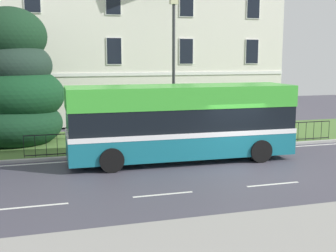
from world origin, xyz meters
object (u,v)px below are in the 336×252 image
(single_decker_bus, at_px, (181,121))
(litter_bin, at_px, (113,140))
(street_lamp_post, at_px, (174,62))
(georgian_townhouse, at_px, (135,34))
(evergreen_tree, at_px, (14,88))

(single_decker_bus, bearing_deg, litter_bin, 141.27)
(single_decker_bus, distance_m, street_lamp_post, 3.52)
(georgian_townhouse, bearing_deg, litter_bin, -107.23)
(evergreen_tree, height_order, single_decker_bus, evergreen_tree)
(georgian_townhouse, height_order, single_decker_bus, georgian_townhouse)
(evergreen_tree, bearing_deg, litter_bin, -40.13)
(georgian_townhouse, distance_m, street_lamp_post, 11.92)
(georgian_townhouse, xyz_separation_m, evergreen_tree, (-8.05, -8.43, -3.11))
(evergreen_tree, bearing_deg, single_decker_bus, -40.18)
(single_decker_bus, height_order, litter_bin, single_decker_bus)
(evergreen_tree, distance_m, single_decker_bus, 9.10)
(evergreen_tree, relative_size, street_lamp_post, 1.01)
(litter_bin, bearing_deg, single_decker_bus, -40.25)
(georgian_townhouse, bearing_deg, street_lamp_post, -93.53)
(evergreen_tree, xyz_separation_m, street_lamp_post, (7.33, -3.33, 1.28))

